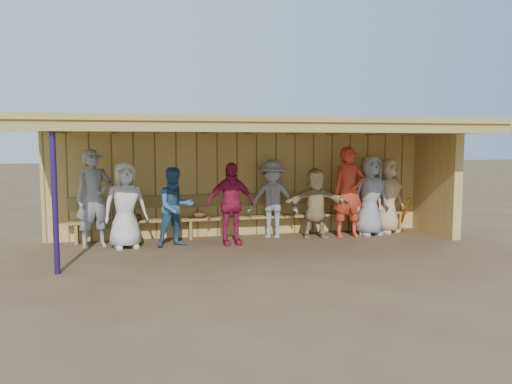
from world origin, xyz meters
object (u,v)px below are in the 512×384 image
player_g (349,192)px  bench (248,212)px  player_a (94,199)px  player_extra (370,195)px  player_f (316,203)px  player_d (231,204)px  player_h (388,196)px  player_b (125,205)px  player_e (273,199)px  player_c (175,207)px

player_g → bench: 2.24m
player_a → player_g: player_g is taller
player_extra → player_f: bearing=172.1°
player_f → player_g: size_ratio=0.77×
player_f → player_d: bearing=-170.6°
player_h → player_f: bearing=166.0°
player_b → bench: player_b is taller
player_e → player_h: size_ratio=1.00×
player_extra → player_h: bearing=10.2°
player_b → player_a: bearing=144.3°
player_b → player_g: size_ratio=0.86×
player_c → player_g: bearing=-15.2°
player_h → player_extra: size_ratio=0.95×
player_c → player_h: 4.87m
player_a → player_b: 0.66m
player_c → player_extra: size_ratio=0.88×
player_d → player_e: (1.02, 0.54, 0.01)m
player_b → player_d: size_ratio=1.02×
player_c → bench: 1.83m
player_f → player_extra: size_ratio=0.85×
player_a → player_g: (5.31, -0.10, 0.02)m
player_b → player_c: player_b is taller
player_b → bench: bearing=1.5°
player_d → player_g: player_g is taller
player_e → player_extra: player_extra is taller
player_f → player_extra: bearing=5.4°
player_f → bench: player_f is taller
player_a → player_f: size_ratio=1.27×
player_g → player_extra: player_g is taller
player_a → player_g: 5.31m
player_a → player_e: 3.69m
player_a → player_g: size_ratio=0.98×
player_e → bench: player_e is taller
player_d → player_f: size_ratio=1.09×
player_c → player_d: 1.10m
player_a → player_f: 4.56m
player_a → bench: size_ratio=0.25×
player_e → player_g: (1.63, -0.32, 0.14)m
player_e → player_h: 2.73m
player_c → player_h: player_h is taller
player_b → player_f: 3.96m
player_extra → player_c: bearing=172.0°
player_b → player_c: 0.96m
player_d → player_g: bearing=-1.7°
player_e → player_extra: 2.19m
player_g → bench: size_ratio=0.26×
player_g → player_e: bearing=169.9°
player_a → player_f: player_a is taller
player_b → player_f: player_b is taller
player_a → player_c: (1.56, -0.24, -0.18)m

